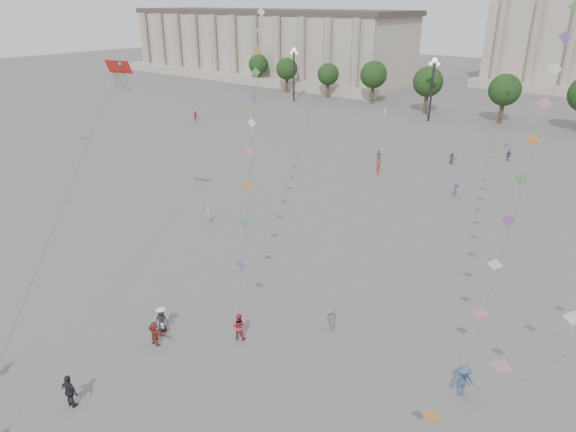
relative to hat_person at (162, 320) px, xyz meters
The scene contains 22 objects.
ground 2.58m from the hat_person, 54.85° to the right, with size 360.00×360.00×0.00m, color #5C5956.
hall_west 117.98m from the hat_person, 128.69° to the left, with size 84.00×26.22×17.20m.
tree_row 76.15m from the hat_person, 88.94° to the left, with size 137.12×5.12×8.00m.
lamp_post_far_west 81.04m from the hat_person, 122.66° to the left, with size 2.00×0.90×10.65m.
lamp_post_mid_west 69.66m from the hat_person, 101.30° to the left, with size 2.00×0.90×10.65m.
person_crowd_0 52.37m from the hat_person, 84.64° to the left, with size 0.89×0.37×1.51m, color #374C7D.
person_crowd_1 53.57m from the hat_person, 154.74° to the left, with size 0.83×0.65×1.71m, color silver.
person_crowd_2 61.12m from the hat_person, 136.67° to the left, with size 1.19×0.69×1.85m, color maroon.
person_crowd_4 59.34m from the hat_person, 87.65° to the left, with size 1.50×0.48×1.62m, color silver.
person_crowd_6 10.66m from the hat_person, 39.41° to the left, with size 1.08×0.62×1.68m, color slate.
person_crowd_10 69.29m from the hat_person, 107.72° to the left, with size 0.62×0.41×1.69m, color white.
person_crowd_12 46.21m from the hat_person, 90.33° to the left, with size 1.39×0.44×1.50m, color slate.
person_crowd_13 17.18m from the hat_person, 127.39° to the left, with size 0.57×0.37×1.56m, color #B7B7B3.
person_crowd_16 41.53m from the hat_person, 100.93° to the left, with size 1.00×0.42×1.71m, color slate.
person_crowd_17 37.04m from the hat_person, 98.47° to the left, with size 1.04×0.60×1.60m, color #A0342B.
person_crowd_20 35.44m from the hat_person, 82.17° to the left, with size 0.99×0.57×1.54m, color #395280.
tourist_2 1.42m from the hat_person, 54.25° to the right, with size 1.47×0.47×1.59m, color maroon.
tourist_4 7.34m from the hat_person, 76.59° to the right, with size 1.13×0.47×1.93m, color black.
kite_flyer_0 5.03m from the hat_person, 29.91° to the left, with size 0.86×0.67×1.77m, color #A02B32.
kite_flyer_1 18.20m from the hat_person, 20.71° to the left, with size 1.20×0.69×1.85m, color #38517F.
hat_person is the anchor object (origin of this frame).
dragon_kite 19.73m from the hat_person, 150.03° to the left, with size 8.49×10.29×27.61m.
Camera 1 is at (22.05, -14.10, 19.48)m, focal length 32.00 mm.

